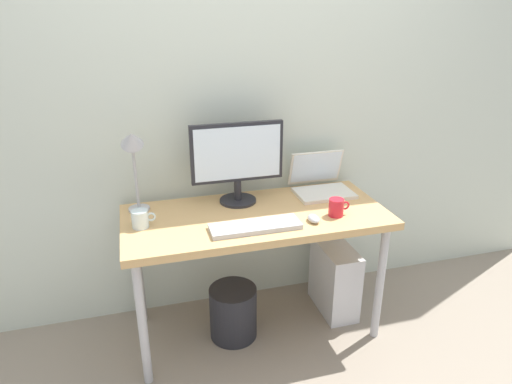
{
  "coord_description": "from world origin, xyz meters",
  "views": [
    {
      "loc": [
        -0.58,
        -2.05,
        1.71
      ],
      "look_at": [
        0.0,
        0.0,
        0.84
      ],
      "focal_mm": 31.77,
      "sensor_mm": 36.0,
      "label": 1
    }
  ],
  "objects": [
    {
      "name": "desk",
      "position": [
        0.0,
        0.0,
        0.65
      ],
      "size": [
        1.36,
        0.61,
        0.72
      ],
      "color": "tan",
      "rests_on": "ground_plane"
    },
    {
      "name": "ground_plane",
      "position": [
        0.0,
        0.0,
        0.0
      ],
      "size": [
        6.0,
        6.0,
        0.0
      ],
      "primitive_type": "plane",
      "color": "gray"
    },
    {
      "name": "coffee_mug",
      "position": [
        0.39,
        -0.14,
        0.77
      ],
      "size": [
        0.11,
        0.08,
        0.09
      ],
      "color": "red",
      "rests_on": "desk"
    },
    {
      "name": "desk_lamp",
      "position": [
        -0.58,
        0.18,
        1.05
      ],
      "size": [
        0.11,
        0.16,
        0.46
      ],
      "color": "#B2B2B7",
      "rests_on": "desk"
    },
    {
      "name": "laptop",
      "position": [
        0.44,
        0.19,
        0.78
      ],
      "size": [
        0.32,
        0.28,
        0.22
      ],
      "color": "silver",
      "rests_on": "desk"
    },
    {
      "name": "glass_cup",
      "position": [
        -0.58,
        -0.0,
        0.77
      ],
      "size": [
        0.12,
        0.08,
        0.09
      ],
      "color": "silver",
      "rests_on": "desk"
    },
    {
      "name": "wastebasket",
      "position": [
        -0.14,
        -0.03,
        0.15
      ],
      "size": [
        0.26,
        0.26,
        0.3
      ],
      "primitive_type": "cylinder",
      "color": "#232328",
      "rests_on": "ground_plane"
    },
    {
      "name": "back_wall",
      "position": [
        0.0,
        0.37,
        1.3
      ],
      "size": [
        4.4,
        0.04,
        2.6
      ],
      "primitive_type": "cube",
      "color": "silver",
      "rests_on": "ground_plane"
    },
    {
      "name": "monitor",
      "position": [
        -0.05,
        0.17,
        0.97
      ],
      "size": [
        0.5,
        0.2,
        0.44
      ],
      "color": "#232328",
      "rests_on": "desk"
    },
    {
      "name": "computer_tower",
      "position": [
        0.5,
        0.05,
        0.21
      ],
      "size": [
        0.18,
        0.36,
        0.42
      ],
      "primitive_type": "cube",
      "color": "silver",
      "rests_on": "ground_plane"
    },
    {
      "name": "mouse",
      "position": [
        0.25,
        -0.17,
        0.74
      ],
      "size": [
        0.06,
        0.09,
        0.03
      ],
      "primitive_type": "ellipsoid",
      "color": "#B2B2B7",
      "rests_on": "desk"
    },
    {
      "name": "keyboard",
      "position": [
        -0.05,
        -0.17,
        0.73
      ],
      "size": [
        0.44,
        0.14,
        0.02
      ],
      "primitive_type": "cube",
      "color": "#B2B2B7",
      "rests_on": "desk"
    }
  ]
}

